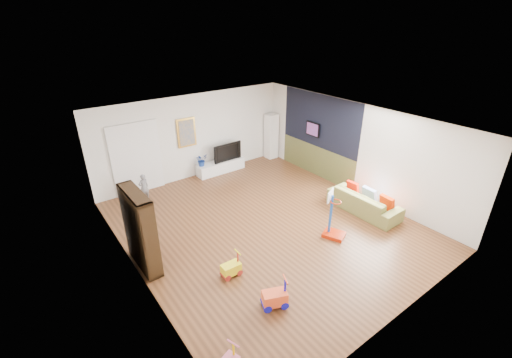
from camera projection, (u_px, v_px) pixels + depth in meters
floor at (265, 224)px, 8.81m from camera, size 6.50×7.50×0.00m
ceiling at (267, 123)px, 7.64m from camera, size 6.50×7.50×0.00m
wall_back at (194, 137)px, 10.93m from camera, size 6.50×0.00×2.70m
wall_front at (409, 258)px, 5.52m from camera, size 6.50×0.00×2.70m
wall_left at (131, 221)px, 6.48m from camera, size 0.00×7.50×2.70m
wall_right at (353, 149)px, 9.97m from camera, size 0.00×7.50×2.70m
navy_accent at (319, 121)px, 10.76m from camera, size 0.01×3.20×1.70m
olive_wainscot at (316, 161)px, 11.34m from camera, size 0.01×3.20×1.00m
doorway at (137, 159)px, 10.02m from camera, size 1.45×0.06×2.10m
painting_back at (186, 133)px, 10.68m from camera, size 0.62×0.06×0.92m
artwork_right at (313, 129)px, 11.00m from camera, size 0.04×0.56×0.46m
media_console at (221, 166)px, 11.67m from camera, size 1.70×0.44×0.40m
tall_cabinet at (271, 136)px, 12.60m from camera, size 0.39×0.39×1.65m
bookshelf at (140, 230)px, 7.04m from camera, size 0.34×1.21×1.76m
sofa at (364, 202)px, 9.28m from camera, size 0.81×2.00×0.58m
basketball_hoop at (336, 215)px, 8.09m from camera, size 0.59×0.63×1.22m
ride_on_yellow at (231, 265)px, 6.99m from camera, size 0.40×0.26×0.53m
ride_on_orange at (275, 293)px, 6.23m from camera, size 0.53×0.43×0.61m
child at (144, 187)px, 9.80m from camera, size 0.33×0.25×0.82m
tv at (226, 151)px, 11.57m from camera, size 1.06×0.17×0.61m
vase_plant at (201, 160)px, 11.15m from camera, size 0.41×0.38×0.41m
pillow_left at (387, 203)px, 8.90m from camera, size 0.14×0.41×0.40m
pillow_center at (370, 195)px, 9.31m from camera, size 0.13×0.42×0.42m
pillow_right at (353, 187)px, 9.72m from camera, size 0.11×0.35×0.35m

